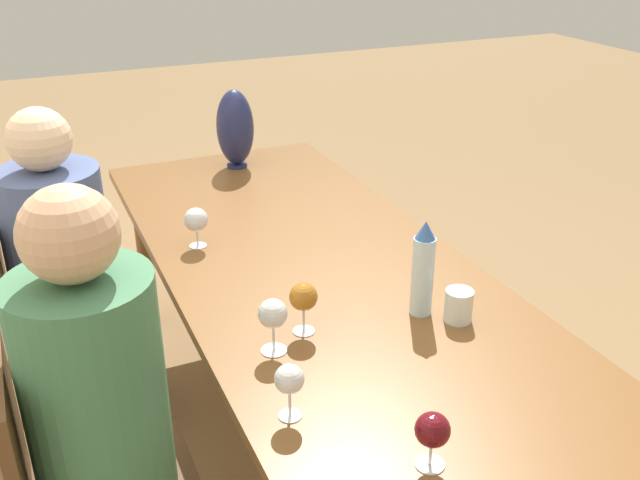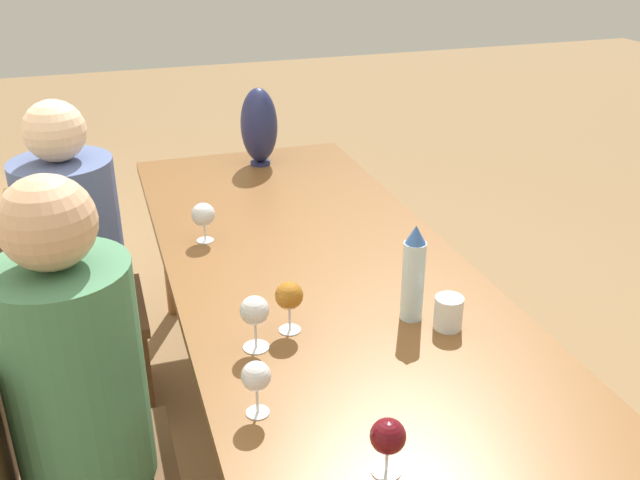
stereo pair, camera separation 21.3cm
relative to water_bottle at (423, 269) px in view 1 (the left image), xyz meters
name	(u,v)px [view 1 (the left image)]	position (x,y,z in m)	size (l,w,h in m)	color
ground_plane	(328,460)	(0.30, 0.15, -0.90)	(14.00, 14.00, 0.00)	olive
dining_table	(329,295)	(0.30, 0.15, -0.21)	(2.63, 0.96, 0.76)	brown
water_bottle	(423,269)	(0.00, 0.00, 0.00)	(0.06, 0.06, 0.29)	silver
water_tumbler	(459,305)	(-0.08, -0.08, -0.09)	(0.08, 0.08, 0.10)	silver
vase	(235,128)	(1.42, 0.10, 0.04)	(0.16, 0.16, 0.35)	#1E234C
wine_glass_0	(432,431)	(-0.54, 0.31, -0.05)	(0.08, 0.08, 0.13)	silver
wine_glass_1	(273,315)	(-0.01, 0.46, -0.03)	(0.08, 0.08, 0.16)	silver
wine_glass_3	(303,298)	(0.04, 0.35, -0.03)	(0.08, 0.08, 0.15)	silver
wine_glass_4	(289,380)	(-0.28, 0.52, -0.04)	(0.07, 0.07, 0.14)	silver
wine_glass_5	(196,220)	(0.69, 0.47, -0.04)	(0.08, 0.08, 0.14)	silver
chair_far	(50,319)	(0.86, 0.99, -0.41)	(0.44, 0.44, 0.90)	brown
person_near	(105,415)	(-0.02, 0.91, -0.20)	(0.34, 0.34, 1.30)	#2D2D38
person_far	(66,271)	(0.86, 0.91, -0.23)	(0.35, 0.35, 1.25)	#2D2D38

